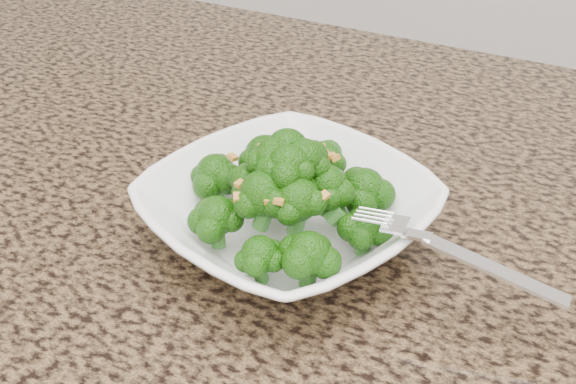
% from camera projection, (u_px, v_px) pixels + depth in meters
% --- Properties ---
extents(granite_counter, '(1.64, 1.04, 0.03)m').
position_uv_depth(granite_counter, '(343.00, 323.00, 0.55)').
color(granite_counter, brown).
rests_on(granite_counter, cabinet).
extents(bowl, '(0.29, 0.29, 0.06)m').
position_uv_depth(bowl, '(288.00, 214.00, 0.60)').
color(bowl, white).
rests_on(bowl, granite_counter).
extents(broccoli_pile, '(0.20, 0.20, 0.07)m').
position_uv_depth(broccoli_pile, '(288.00, 152.00, 0.56)').
color(broccoli_pile, '#1A5209').
rests_on(broccoli_pile, bowl).
extents(garlic_topping, '(0.12, 0.12, 0.01)m').
position_uv_depth(garlic_topping, '(288.00, 112.00, 0.54)').
color(garlic_topping, '#BF862E').
rests_on(garlic_topping, broccoli_pile).
extents(fork, '(0.18, 0.03, 0.01)m').
position_uv_depth(fork, '(422.00, 237.00, 0.52)').
color(fork, silver).
rests_on(fork, bowl).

